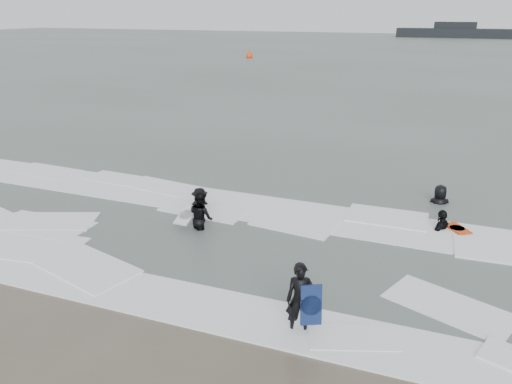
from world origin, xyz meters
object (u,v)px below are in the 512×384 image
at_px(surfer_right_near, 441,230).
at_px(buoy, 249,56).
at_px(surfer_wading, 202,229).
at_px(surfer_right_far, 439,204).
at_px(surfer_centre, 299,332).
at_px(surfer_breaker, 200,208).
at_px(vessel_horizon, 454,32).

height_order(surfer_right_near, buoy, buoy).
bearing_deg(surfer_wading, surfer_right_far, -113.43).
relative_size(surfer_right_near, buoy, 1.14).
relative_size(surfer_centre, buoy, 1.08).
bearing_deg(surfer_breaker, surfer_right_far, -14.24).
bearing_deg(surfer_right_far, surfer_wading, 22.84).
xyz_separation_m(surfer_right_near, buoy, (-30.57, 56.80, 0.42)).
height_order(surfer_right_near, surfer_right_far, surfer_right_far).
distance_m(surfer_centre, surfer_breaker, 8.29).
distance_m(surfer_right_near, surfer_right_far, 2.50).
bearing_deg(vessel_horizon, buoy, -110.20).
distance_m(surfer_wading, buoy, 64.00).
xyz_separation_m(surfer_wading, surfer_right_far, (7.45, 5.43, 0.00)).
bearing_deg(vessel_horizon, surfer_right_near, -88.86).
distance_m(surfer_breaker, surfer_right_near, 8.64).
bearing_deg(buoy, surfer_centre, -66.58).
relative_size(surfer_breaker, surfer_right_near, 0.89).
relative_size(surfer_breaker, buoy, 1.01).
distance_m(surfer_breaker, vessel_horizon, 134.20).
bearing_deg(surfer_right_far, surfer_right_near, 80.96).
distance_m(surfer_right_near, buoy, 64.51).
bearing_deg(buoy, surfer_breaker, -69.24).
bearing_deg(surfer_centre, surfer_right_near, 50.14).
bearing_deg(surfer_wading, surfer_breaker, -30.15).
bearing_deg(surfer_centre, surfer_right_far, 56.16).
xyz_separation_m(surfer_centre, surfer_right_near, (2.80, 7.31, 0.00)).
bearing_deg(surfer_right_near, vessel_horizon, -153.72).
xyz_separation_m(surfer_centre, buoy, (-27.77, 64.11, 0.42)).
distance_m(buoy, vessel_horizon, 80.92).
distance_m(surfer_breaker, buoy, 62.16).
bearing_deg(buoy, surfer_wading, -68.99).
height_order(surfer_right_far, buoy, buoy).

